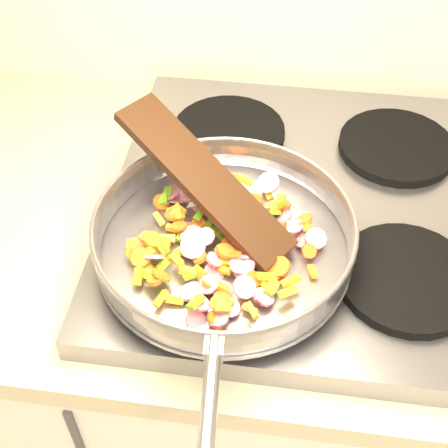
# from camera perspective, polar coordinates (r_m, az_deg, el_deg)

# --- Properties ---
(cooktop) EXTENTS (0.60, 0.60, 0.04)m
(cooktop) POSITION_cam_1_polar(r_m,az_deg,el_deg) (0.98, 7.49, 1.33)
(cooktop) COLOR #939399
(cooktop) RESTS_ON counter_top
(grate_fl) EXTENTS (0.19, 0.19, 0.02)m
(grate_fl) POSITION_cam_1_polar(r_m,az_deg,el_deg) (0.87, -2.03, -2.94)
(grate_fl) COLOR black
(grate_fl) RESTS_ON cooktop
(grate_fr) EXTENTS (0.19, 0.19, 0.02)m
(grate_fr) POSITION_cam_1_polar(r_m,az_deg,el_deg) (0.88, 16.37, -4.76)
(grate_fr) COLOR black
(grate_fr) RESTS_ON cooktop
(grate_bl) EXTENTS (0.19, 0.19, 0.02)m
(grate_bl) POSITION_cam_1_polar(r_m,az_deg,el_deg) (1.07, 0.44, 8.43)
(grate_bl) COLOR black
(grate_bl) RESTS_ON cooktop
(grate_br) EXTENTS (0.19, 0.19, 0.02)m
(grate_br) POSITION_cam_1_polar(r_m,az_deg,el_deg) (1.08, 15.49, 6.85)
(grate_br) COLOR black
(grate_br) RESTS_ON cooktop
(saute_pan) EXTENTS (0.40, 0.56, 0.06)m
(saute_pan) POSITION_cam_1_polar(r_m,az_deg,el_deg) (0.84, -0.01, -1.04)
(saute_pan) COLOR #9E9EA5
(saute_pan) RESTS_ON grate_fl
(vegetable_heap) EXTENTS (0.28, 0.29, 0.05)m
(vegetable_heap) POSITION_cam_1_polar(r_m,az_deg,el_deg) (0.84, 0.06, -1.94)
(vegetable_heap) COLOR #6CA31E
(vegetable_heap) RESTS_ON saute_pan
(wooden_spatula) EXTENTS (0.27, 0.22, 0.12)m
(wooden_spatula) POSITION_cam_1_polar(r_m,az_deg,el_deg) (0.85, -1.81, 4.10)
(wooden_spatula) COLOR black
(wooden_spatula) RESTS_ON saute_pan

